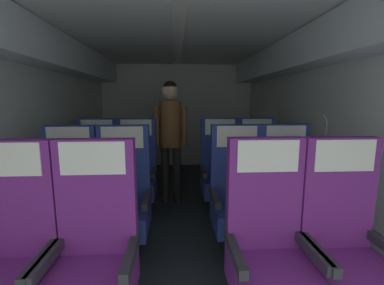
{
  "coord_description": "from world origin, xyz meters",
  "views": [
    {
      "loc": [
        -0.03,
        0.04,
        1.39
      ],
      "look_at": [
        0.13,
        2.81,
        0.94
      ],
      "focal_mm": 24.51,
      "sensor_mm": 36.0,
      "label": 1
    }
  ],
  "objects": [
    {
      "name": "fuselage_shell",
      "position": [
        0.0,
        3.03,
        1.55
      ],
      "size": [
        3.24,
        5.62,
        2.17
      ],
      "color": "silver",
      "rests_on": "ground"
    },
    {
      "name": "seat_b_left_aisle",
      "position": [
        -0.53,
        2.37,
        0.48
      ],
      "size": [
        0.51,
        0.5,
        1.16
      ],
      "color": "#38383D",
      "rests_on": "ground"
    },
    {
      "name": "flight_attendant",
      "position": [
        -0.11,
        3.51,
        1.01
      ],
      "size": [
        0.43,
        0.28,
        1.63
      ],
      "rotation": [
        0.0,
        0.0,
        -0.34
      ],
      "color": "black",
      "rests_on": "ground"
    },
    {
      "name": "seat_b_left_window",
      "position": [
        -1.02,
        2.38,
        0.48
      ],
      "size": [
        0.51,
        0.5,
        1.16
      ],
      "color": "#38383D",
      "rests_on": "ground"
    },
    {
      "name": "seat_c_right_window",
      "position": [
        0.53,
        3.26,
        0.48
      ],
      "size": [
        0.51,
        0.5,
        1.16
      ],
      "color": "#38383D",
      "rests_on": "ground"
    },
    {
      "name": "seat_a_left_window",
      "position": [
        -1.02,
        1.49,
        0.48
      ],
      "size": [
        0.51,
        0.5,
        1.16
      ],
      "color": "#38383D",
      "rests_on": "ground"
    },
    {
      "name": "seat_c_right_aisle",
      "position": [
        1.0,
        3.25,
        0.48
      ],
      "size": [
        0.51,
        0.5,
        1.16
      ],
      "color": "#38383D",
      "rests_on": "ground"
    },
    {
      "name": "seat_a_right_window",
      "position": [
        0.53,
        1.49,
        0.48
      ],
      "size": [
        0.51,
        0.5,
        1.16
      ],
      "color": "#38383D",
      "rests_on": "ground"
    },
    {
      "name": "seat_b_right_window",
      "position": [
        0.54,
        2.38,
        0.48
      ],
      "size": [
        0.51,
        0.5,
        1.16
      ],
      "color": "#38383D",
      "rests_on": "ground"
    },
    {
      "name": "seat_c_left_aisle",
      "position": [
        -0.53,
        3.25,
        0.48
      ],
      "size": [
        0.51,
        0.5,
        1.16
      ],
      "color": "#38383D",
      "rests_on": "ground"
    },
    {
      "name": "seat_a_left_aisle",
      "position": [
        -0.53,
        1.5,
        0.48
      ],
      "size": [
        0.51,
        0.5,
        1.16
      ],
      "color": "#38383D",
      "rests_on": "ground"
    },
    {
      "name": "seat_a_right_aisle",
      "position": [
        1.01,
        1.48,
        0.48
      ],
      "size": [
        0.51,
        0.5,
        1.16
      ],
      "color": "#38383D",
      "rests_on": "ground"
    },
    {
      "name": "seat_c_left_window",
      "position": [
        -1.02,
        3.24,
        0.48
      ],
      "size": [
        0.51,
        0.5,
        1.16
      ],
      "color": "#38383D",
      "rests_on": "ground"
    },
    {
      "name": "ground",
      "position": [
        0.0,
        2.79,
        -0.01
      ],
      "size": [
        3.36,
        5.97,
        0.02
      ],
      "primitive_type": "cube",
      "color": "#23282D"
    },
    {
      "name": "seat_b_right_aisle",
      "position": [
        1.02,
        2.38,
        0.48
      ],
      "size": [
        0.51,
        0.5,
        1.16
      ],
      "color": "#38383D",
      "rests_on": "ground"
    }
  ]
}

